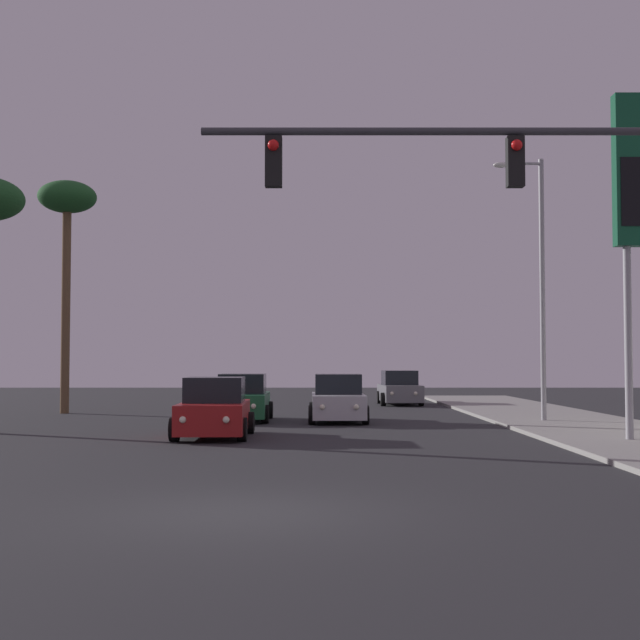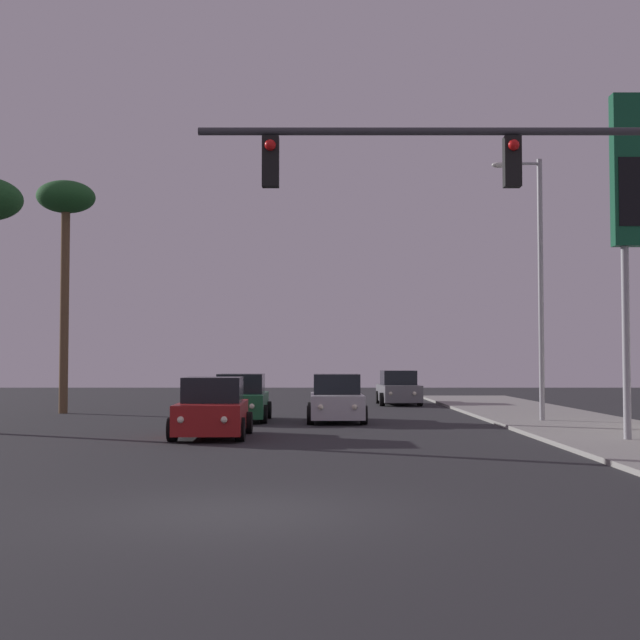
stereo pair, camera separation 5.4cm
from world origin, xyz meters
name	(u,v)px [view 2 (the right image)]	position (x,y,z in m)	size (l,w,h in m)	color
ground_plane	(245,513)	(0.00, 0.00, 0.00)	(120.00, 120.00, 0.00)	#28282B
car_green	(245,400)	(-1.72, 19.38, 0.76)	(2.04, 4.32, 1.68)	#195933
car_grey	(403,389)	(4.98, 31.29, 0.76)	(2.04, 4.34, 1.68)	slate
car_silver	(341,400)	(1.69, 18.85, 0.76)	(2.04, 4.32, 1.68)	#B7B7BC
car_red	(217,410)	(-1.91, 12.47, 0.76)	(2.04, 4.34, 1.68)	maroon
traffic_light_mast	(542,210)	(4.97, 3.08, 4.80)	(8.70, 0.36, 6.50)	#38383D
street_lamp	(541,274)	(8.58, 17.91, 5.12)	(1.74, 0.24, 9.00)	#99999E
palm_tree_mid	(70,211)	(-9.42, 24.00, 8.35)	(2.40, 2.40, 9.61)	brown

